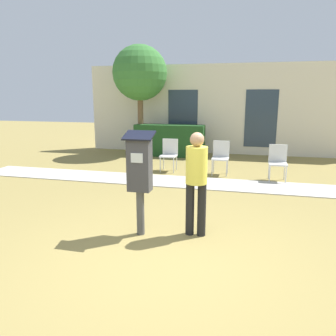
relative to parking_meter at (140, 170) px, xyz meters
The scene contains 10 objects.
ground_plane 1.31m from the parking_meter, 48.98° to the right, with size 40.00×40.00×0.00m, color olive.
sidewalk 3.39m from the parking_meter, 80.43° to the left, with size 12.00×1.10×0.02m.
building_facade 7.71m from the parking_meter, 86.00° to the left, with size 10.00×0.26×3.20m.
parking_meter is the anchor object (origin of this frame).
person_standing 0.85m from the parking_meter, 12.27° to the left, with size 0.32×0.32×1.58m.
outdoor_chair_left 4.45m from the parking_meter, 97.92° to the left, with size 0.44×0.44×0.90m.
outdoor_chair_middle 4.42m from the parking_meter, 78.99° to the left, with size 0.44×0.44×0.90m.
outdoor_chair_right 4.60m from the parking_meter, 60.02° to the left, with size 0.44×0.44×0.90m.
hedge_row 6.76m from the parking_meter, 99.84° to the left, with size 2.45×0.60×1.10m.
tree 7.31m from the parking_meter, 108.39° to the left, with size 1.90×1.90×3.82m.
Camera 1 is at (1.01, -3.87, 2.10)m, focal length 35.00 mm.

